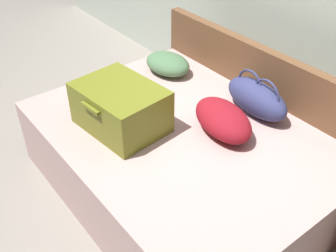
{
  "coord_description": "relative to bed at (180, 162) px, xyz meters",
  "views": [
    {
      "loc": [
        1.67,
        -1.02,
        2.19
      ],
      "look_at": [
        0.0,
        0.29,
        0.63
      ],
      "focal_mm": 43.54,
      "sensor_mm": 36.0,
      "label": 1
    }
  ],
  "objects": [
    {
      "name": "pillow_center_head",
      "position": [
        -0.71,
        0.44,
        0.35
      ],
      "size": [
        0.44,
        0.34,
        0.16
      ],
      "primitive_type": "ellipsoid",
      "rotation": [
        0.0,
        0.0,
        0.11
      ],
      "color": "#4C724C",
      "rests_on": "bed"
    },
    {
      "name": "ground_plane",
      "position": [
        0.0,
        -0.4,
        -0.27
      ],
      "size": [
        12.0,
        12.0,
        0.0
      ],
      "primitive_type": "plane",
      "color": "gray"
    },
    {
      "name": "bed",
      "position": [
        0.0,
        0.0,
        0.0
      ],
      "size": [
        2.09,
        1.51,
        0.53
      ],
      "primitive_type": "cube",
      "color": "#BC9993",
      "rests_on": "ground"
    },
    {
      "name": "hard_case_large",
      "position": [
        -0.3,
        -0.28,
        0.42
      ],
      "size": [
        0.62,
        0.5,
        0.31
      ],
      "rotation": [
        0.0,
        0.0,
        0.1
      ],
      "color": "olive",
      "rests_on": "bed"
    },
    {
      "name": "headboard",
      "position": [
        0.0,
        0.79,
        0.19
      ],
      "size": [
        2.13,
        0.08,
        0.9
      ],
      "primitive_type": "cube",
      "color": "brown",
      "rests_on": "ground"
    },
    {
      "name": "duffel_bag",
      "position": [
        0.14,
        0.57,
        0.39
      ],
      "size": [
        0.55,
        0.28,
        0.3
      ],
      "rotation": [
        0.0,
        0.0,
        -0.07
      ],
      "color": "navy",
      "rests_on": "bed"
    },
    {
      "name": "pillow_near_headboard",
      "position": [
        0.17,
        0.22,
        0.37
      ],
      "size": [
        0.55,
        0.39,
        0.2
      ],
      "primitive_type": "ellipsoid",
      "rotation": [
        0.0,
        0.0,
        -0.19
      ],
      "color": "maroon",
      "rests_on": "bed"
    }
  ]
}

